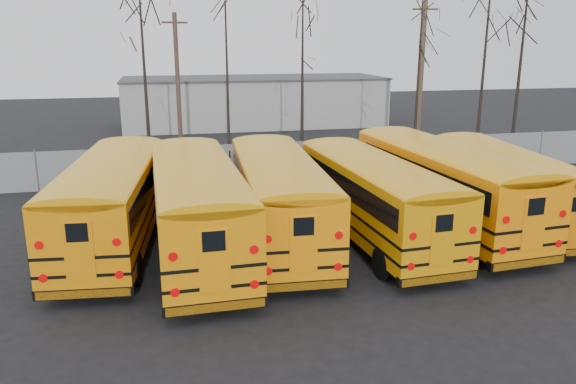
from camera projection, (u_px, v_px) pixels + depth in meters
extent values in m
plane|color=black|center=(346.00, 262.00, 18.95)|extent=(120.00, 120.00, 0.00)
cube|color=gray|center=(277.00, 161.00, 29.99)|extent=(40.00, 0.04, 2.00)
cube|color=#9F9F9B|center=(254.00, 102.00, 48.98)|extent=(22.00, 8.00, 4.00)
cylinder|color=black|center=(53.00, 273.00, 16.78)|extent=(0.40, 1.08, 1.06)
cylinder|color=black|center=(135.00, 269.00, 17.05)|extent=(0.40, 1.08, 1.06)
cylinder|color=black|center=(109.00, 194.00, 25.31)|extent=(0.40, 1.08, 1.06)
cylinder|color=black|center=(163.00, 192.00, 25.59)|extent=(0.40, 1.08, 1.06)
cube|color=orange|center=(112.00, 200.00, 19.89)|extent=(3.59, 10.08, 2.49)
cube|color=orange|center=(136.00, 180.00, 25.67)|extent=(2.55, 2.03, 1.06)
cube|color=black|center=(109.00, 186.00, 19.54)|extent=(3.53, 9.03, 0.74)
cube|color=black|center=(118.00, 213.00, 20.96)|extent=(3.80, 11.90, 0.10)
cube|color=black|center=(117.00, 199.00, 20.82)|extent=(3.80, 11.90, 0.10)
cube|color=black|center=(84.00, 292.00, 15.61)|extent=(2.73, 0.50, 0.30)
cube|color=black|center=(140.00, 187.00, 26.63)|extent=(2.56, 0.46, 0.28)
cube|color=orange|center=(79.00, 251.00, 15.16)|extent=(0.80, 0.12, 1.64)
cylinder|color=#B20505|center=(43.00, 278.00, 15.23)|extent=(0.24, 0.06, 0.23)
cylinder|color=#B20505|center=(119.00, 275.00, 15.46)|extent=(0.24, 0.06, 0.23)
cylinder|color=#B20505|center=(39.00, 245.00, 14.98)|extent=(0.24, 0.06, 0.23)
cylinder|color=#B20505|center=(116.00, 242.00, 15.21)|extent=(0.24, 0.06, 0.23)
cylinder|color=black|center=(166.00, 286.00, 15.84)|extent=(0.33, 1.09, 1.09)
cylinder|color=black|center=(252.00, 278.00, 16.41)|extent=(0.33, 1.09, 1.09)
cylinder|color=black|center=(158.00, 200.00, 24.40)|extent=(0.33, 1.09, 1.09)
cylinder|color=black|center=(215.00, 196.00, 24.97)|extent=(0.33, 1.09, 1.09)
cube|color=orange|center=(197.00, 205.00, 19.10)|extent=(2.98, 10.18, 2.56)
cube|color=orange|center=(186.00, 184.00, 24.89)|extent=(2.49, 1.91, 1.09)
cube|color=black|center=(197.00, 191.00, 18.75)|extent=(2.99, 9.09, 0.76)
cube|color=black|center=(196.00, 219.00, 20.17)|extent=(3.06, 12.05, 0.10)
cube|color=black|center=(195.00, 205.00, 20.03)|extent=(3.06, 12.05, 0.10)
cube|color=black|center=(216.00, 305.00, 14.82)|extent=(2.79, 0.31, 0.30)
cube|color=black|center=(185.00, 192.00, 25.87)|extent=(2.61, 0.28, 0.28)
cube|color=orange|center=(214.00, 261.00, 14.36)|extent=(0.82, 0.06, 1.69)
cylinder|color=#B20505|center=(175.00, 293.00, 14.31)|extent=(0.24, 0.05, 0.24)
cylinder|color=#B20505|center=(255.00, 284.00, 14.79)|extent=(0.24, 0.05, 0.24)
cylinder|color=#B20505|center=(173.00, 257.00, 14.06)|extent=(0.24, 0.05, 0.24)
cylinder|color=#B20505|center=(254.00, 250.00, 14.54)|extent=(0.24, 0.05, 0.24)
cylinder|color=black|center=(256.00, 267.00, 17.22)|extent=(0.36, 1.08, 1.06)
cylinder|color=black|center=(332.00, 262.00, 17.58)|extent=(0.36, 1.08, 1.06)
cylinder|color=black|center=(236.00, 192.00, 25.70)|extent=(0.36, 1.08, 1.06)
cylinder|color=black|center=(287.00, 190.00, 26.07)|extent=(0.36, 1.08, 1.06)
cube|color=orange|center=(278.00, 196.00, 20.36)|extent=(3.22, 10.00, 2.49)
cube|color=orange|center=(261.00, 178.00, 26.10)|extent=(2.49, 1.94, 1.06)
cube|color=black|center=(279.00, 183.00, 20.01)|extent=(3.20, 8.95, 0.74)
cube|color=black|center=(275.00, 209.00, 21.42)|extent=(3.36, 11.83, 0.10)
cube|color=black|center=(275.00, 196.00, 21.28)|extent=(3.36, 11.83, 0.10)
cube|color=black|center=(302.00, 285.00, 16.10)|extent=(2.72, 0.39, 0.30)
cube|color=black|center=(259.00, 185.00, 27.06)|extent=(2.55, 0.36, 0.28)
cube|color=orange|center=(304.00, 244.00, 15.65)|extent=(0.80, 0.09, 1.64)
cylinder|color=#B20505|center=(268.00, 271.00, 15.69)|extent=(0.24, 0.06, 0.23)
cylinder|color=#B20505|center=(338.00, 267.00, 15.99)|extent=(0.24, 0.06, 0.23)
cylinder|color=#B20505|center=(268.00, 239.00, 15.43)|extent=(0.24, 0.06, 0.23)
cylinder|color=#B20505|center=(339.00, 235.00, 15.74)|extent=(0.24, 0.06, 0.23)
cylinder|color=black|center=(383.00, 263.00, 17.53)|extent=(0.35, 1.04, 1.02)
cylinder|color=black|center=(448.00, 256.00, 18.14)|extent=(0.35, 1.04, 1.02)
cylinder|color=black|center=(301.00, 193.00, 25.50)|extent=(0.35, 1.04, 1.02)
cylinder|color=black|center=(349.00, 190.00, 26.11)|extent=(0.35, 1.04, 1.02)
cube|color=orange|center=(374.00, 196.00, 20.60)|extent=(3.13, 9.65, 2.40)
cube|color=orange|center=(323.00, 179.00, 26.01)|extent=(2.40, 1.88, 1.02)
cube|color=black|center=(377.00, 183.00, 20.27)|extent=(3.11, 8.63, 0.72)
cube|color=black|center=(364.00, 209.00, 21.61)|extent=(3.27, 11.41, 0.09)
cube|color=black|center=(364.00, 196.00, 21.47)|extent=(3.27, 11.41, 0.09)
cube|color=black|center=(438.00, 278.00, 16.62)|extent=(2.63, 0.38, 0.29)
cube|color=black|center=(317.00, 186.00, 26.91)|extent=(2.46, 0.35, 0.27)
cube|color=orange|center=(443.00, 240.00, 16.19)|extent=(0.77, 0.09, 1.59)
cylinder|color=#B20505|center=(411.00, 267.00, 16.11)|extent=(0.23, 0.05, 0.23)
cylinder|color=#B20505|center=(470.00, 260.00, 16.62)|extent=(0.23, 0.05, 0.23)
cylinder|color=#B20505|center=(413.00, 236.00, 15.87)|extent=(0.23, 0.05, 0.23)
cylinder|color=#B20505|center=(473.00, 230.00, 16.38)|extent=(0.23, 0.05, 0.23)
cylinder|color=black|center=(466.00, 249.00, 18.65)|extent=(0.39, 1.12, 1.10)
cylinder|color=black|center=(529.00, 241.00, 19.35)|extent=(0.39, 1.12, 1.10)
cylinder|color=black|center=(355.00, 183.00, 27.15)|extent=(0.39, 1.12, 1.10)
cylinder|color=black|center=(401.00, 180.00, 27.84)|extent=(0.39, 1.12, 1.10)
cube|color=orange|center=(443.00, 183.00, 21.95)|extent=(3.52, 10.37, 2.58)
cube|color=orange|center=(376.00, 169.00, 27.71)|extent=(2.60, 2.05, 1.10)
cube|color=black|center=(448.00, 170.00, 21.59)|extent=(3.48, 9.28, 0.77)
cube|color=black|center=(430.00, 197.00, 23.02)|extent=(3.70, 12.25, 0.10)
cube|color=black|center=(430.00, 184.00, 22.87)|extent=(3.70, 12.25, 0.10)
cube|color=black|center=(527.00, 262.00, 17.70)|extent=(2.82, 0.46, 0.31)
cube|color=black|center=(368.00, 177.00, 28.68)|extent=(2.64, 0.42, 0.28)
cube|color=orange|center=(534.00, 223.00, 17.24)|extent=(0.82, 0.11, 1.70)
cylinder|color=#B20505|center=(503.00, 251.00, 17.14)|extent=(0.24, 0.06, 0.24)
cylinder|color=#B20505|center=(559.00, 244.00, 17.72)|extent=(0.24, 0.06, 0.24)
cylinder|color=#B20505|center=(506.00, 220.00, 16.88)|extent=(0.24, 0.06, 0.24)
cylinder|color=#B20505|center=(563.00, 214.00, 17.46)|extent=(0.24, 0.06, 0.24)
cylinder|color=black|center=(519.00, 238.00, 19.77)|extent=(0.36, 1.01, 0.99)
cylinder|color=black|center=(431.00, 181.00, 27.71)|extent=(0.36, 1.01, 0.99)
cylinder|color=black|center=(474.00, 180.00, 27.99)|extent=(0.36, 1.01, 0.99)
cube|color=orange|center=(506.00, 183.00, 22.68)|extent=(3.26, 9.37, 2.32)
cube|color=orange|center=(450.00, 169.00, 28.05)|extent=(2.36, 1.87, 0.99)
cube|color=black|center=(510.00, 172.00, 22.35)|extent=(3.21, 8.39, 0.69)
cube|color=black|center=(494.00, 195.00, 23.67)|extent=(3.43, 11.06, 0.09)
cube|color=black|center=(496.00, 183.00, 23.54)|extent=(3.43, 11.06, 0.09)
cube|color=black|center=(570.00, 251.00, 18.70)|extent=(2.54, 0.44, 0.28)
cube|color=black|center=(443.00, 176.00, 28.95)|extent=(2.38, 0.40, 0.26)
cylinder|color=#B20505|center=(548.00, 240.00, 18.34)|extent=(0.22, 0.06, 0.22)
cylinder|color=#B20505|center=(551.00, 214.00, 18.10)|extent=(0.22, 0.06, 0.22)
cylinder|color=#4B362A|center=(178.00, 87.00, 34.69)|extent=(0.28, 0.28, 8.84)
cube|color=#4B362A|center=(175.00, 22.00, 33.68)|extent=(1.56, 0.48, 0.12)
cylinder|color=#4E3F2C|center=(421.00, 74.00, 39.13)|extent=(0.31, 0.31, 9.91)
cube|color=#4E3F2C|center=(425.00, 9.00, 38.00)|extent=(1.76, 0.34, 0.13)
cone|color=black|center=(145.00, 76.00, 30.35)|extent=(0.26, 0.26, 10.75)
cone|color=black|center=(227.00, 63.00, 30.80)|extent=(0.26, 0.26, 11.98)
cone|color=black|center=(302.00, 82.00, 33.20)|extent=(0.26, 0.26, 9.65)
cone|color=black|center=(418.00, 80.00, 33.33)|extent=(0.26, 0.26, 9.92)
cone|color=black|center=(484.00, 61.00, 33.22)|extent=(0.26, 0.26, 12.06)
cone|color=black|center=(521.00, 60.00, 35.98)|extent=(0.26, 0.26, 12.01)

